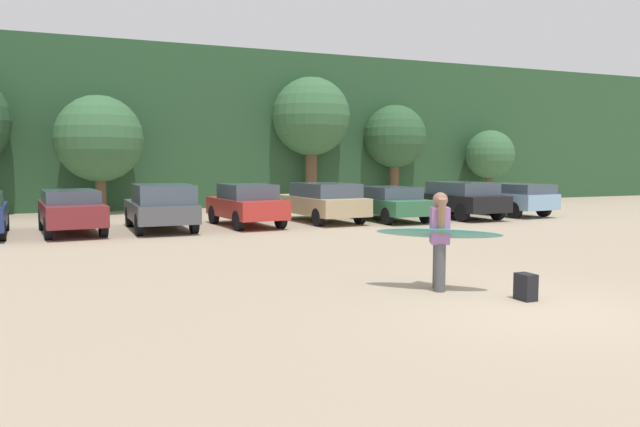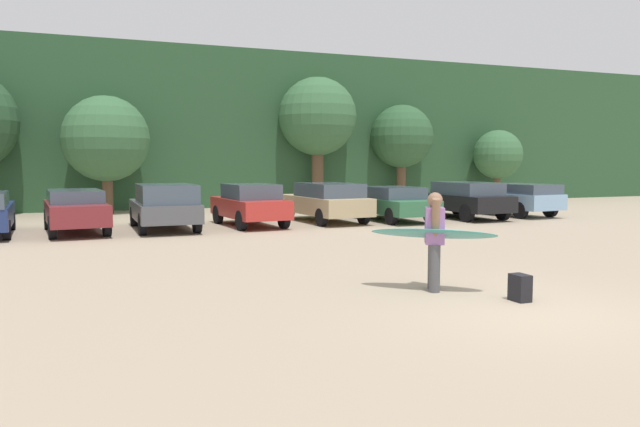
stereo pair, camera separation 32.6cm
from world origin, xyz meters
name	(u,v)px [view 1 (the left image)]	position (x,y,z in m)	size (l,w,h in m)	color
ground_plane	(534,310)	(0.00, 0.00, 0.00)	(120.00, 120.00, 0.00)	tan
hillside_ridge	(187,133)	(0.00, 28.90, 4.02)	(108.00, 12.00, 8.04)	#284C2D
tree_center_left	(99,139)	(-5.27, 21.41, 3.32)	(3.82, 3.82, 5.25)	brown
tree_left	(311,117)	(5.16, 22.22, 4.61)	(4.05, 4.05, 6.68)	brown
tree_center	(395,137)	(10.14, 22.25, 3.67)	(3.45, 3.45, 5.43)	brown
tree_ridge_back	(490,155)	(16.07, 21.57, 2.72)	(2.81, 2.81, 4.14)	brown
parked_car_maroon	(71,209)	(-6.58, 13.86, 0.78)	(2.10, 4.61, 1.40)	maroon
parked_car_dark_gray	(161,206)	(-3.77, 13.57, 0.84)	(1.96, 4.56, 1.58)	#4C4F54
parked_car_red	(246,204)	(-0.73, 13.81, 0.80)	(2.07, 4.16, 1.52)	#B72D28
parked_car_tan	(322,201)	(2.38, 14.20, 0.81)	(2.27, 4.66, 1.51)	tan
parked_car_forest_green	(388,202)	(4.99, 13.72, 0.72)	(1.96, 4.52, 1.34)	#2D6642
parked_car_black	(458,198)	(8.20, 13.55, 0.81)	(2.05, 4.59, 1.49)	black
parked_car_sky_blue	(506,197)	(10.93, 13.91, 0.77)	(2.35, 4.87, 1.39)	#84ADD1
person_adult	(440,235)	(-0.51, 1.88, 1.00)	(0.50, 0.72, 1.77)	#4C4C51
surfboard_teal	(438,233)	(-0.56, 1.85, 1.03)	(2.13, 1.90, 0.29)	teal
backpack_dropped	(526,287)	(0.36, 0.61, 0.22)	(0.24, 0.34, 0.45)	black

